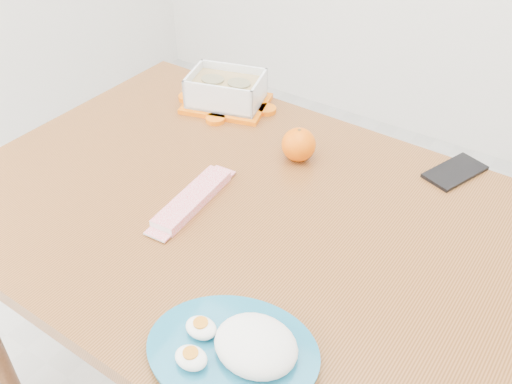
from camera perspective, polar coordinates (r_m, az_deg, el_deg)
The scene contains 6 objects.
dining_table at distance 1.27m, azimuth 0.00°, elevation -5.18°, with size 1.36×0.93×0.75m.
food_container at distance 1.58m, azimuth -3.01°, elevation 10.08°, with size 0.26×0.22×0.09m.
orange_fruit at distance 1.36m, azimuth 4.29°, elevation 4.75°, with size 0.08×0.08×0.08m, color orange.
rice_plate at distance 0.95m, azimuth -1.63°, elevation -15.26°, with size 0.35×0.35×0.08m.
candy_bar at distance 1.24m, azimuth -6.37°, elevation -0.70°, with size 0.23×0.06×0.02m, color red.
smartphone at distance 1.41m, azimuth 19.28°, elevation 1.92°, with size 0.08×0.15×0.01m, color black.
Camera 1 is at (0.47, -0.73, 1.54)m, focal length 40.00 mm.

